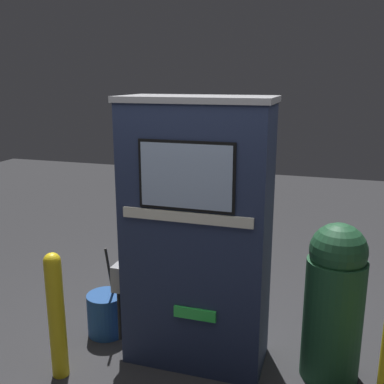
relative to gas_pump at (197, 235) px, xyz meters
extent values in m
plane|color=#2D2D30|center=(0.00, -0.24, -0.96)|extent=(14.00, 14.00, 0.00)
cube|color=#232D4C|center=(0.00, 0.00, -0.51)|extent=(0.99, 0.48, 0.89)
cube|color=#232D4C|center=(0.00, 0.00, 0.42)|extent=(0.99, 0.48, 0.98)
cube|color=#99999E|center=(0.00, 0.00, 0.93)|extent=(1.02, 0.51, 0.04)
cube|color=black|center=(0.00, -0.24, 0.47)|extent=(0.63, 0.01, 0.45)
cube|color=#9EB2D1|center=(0.00, -0.25, 0.47)|extent=(0.59, 0.01, 0.41)
cube|color=silver|center=(0.00, -0.25, 0.20)|extent=(0.87, 0.02, 0.07)
cube|color=#33D84C|center=(0.06, -0.25, -0.47)|extent=(0.29, 0.02, 0.08)
cube|color=#99999E|center=(-0.54, -0.09, -0.34)|extent=(0.09, 0.22, 0.19)
cylinder|color=black|center=(-0.54, -0.17, -0.63)|extent=(0.03, 0.03, 0.38)
cylinder|color=yellow|center=(-0.84, -0.50, -0.53)|extent=(0.11, 0.11, 0.85)
sphere|color=yellow|center=(-0.84, -0.50, -0.10)|extent=(0.11, 0.11, 0.11)
cylinder|color=#1E4C2D|center=(0.95, 0.06, -0.53)|extent=(0.40, 0.40, 0.86)
sphere|color=#1E4C2D|center=(0.95, 0.06, -0.03)|extent=(0.38, 0.38, 0.38)
cylinder|color=#1E478C|center=(-0.79, 0.08, -0.79)|extent=(0.30, 0.30, 0.34)
cylinder|color=black|center=(-0.74, 0.08, -0.42)|extent=(0.02, 0.11, 0.44)
camera|label=1|loc=(0.85, -2.84, 1.06)|focal=42.00mm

